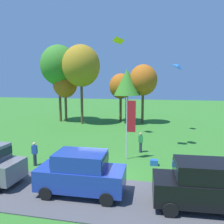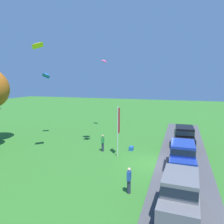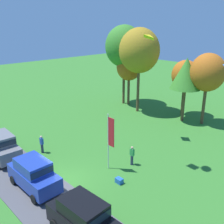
{
  "view_description": "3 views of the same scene",
  "coord_description": "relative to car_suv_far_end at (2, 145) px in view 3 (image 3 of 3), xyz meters",
  "views": [
    {
      "loc": [
        2.98,
        -12.39,
        6.0
      ],
      "look_at": [
        -0.61,
        5.55,
        3.41
      ],
      "focal_mm": 35.0,
      "sensor_mm": 36.0,
      "label": 1
    },
    {
      "loc": [
        -18.11,
        -1.75,
        7.23
      ],
      "look_at": [
        -0.29,
        3.96,
        4.4
      ],
      "focal_mm": 35.0,
      "sensor_mm": 36.0,
      "label": 2
    },
    {
      "loc": [
        14.91,
        -9.19,
        11.62
      ],
      "look_at": [
        1.97,
        3.17,
        5.39
      ],
      "focal_mm": 42.0,
      "sensor_mm": 36.0,
      "label": 3
    }
  ],
  "objects": [
    {
      "name": "tree_left_of_center",
      "position": [
        5.85,
        19.8,
        4.53
      ],
      "size": [
        3.64,
        3.64,
        7.68
      ],
      "color": "brown",
      "rests_on": "ground"
    },
    {
      "name": "car_suv_far_end",
      "position": [
        0.0,
        0.0,
        0.0
      ],
      "size": [
        4.68,
        2.21,
        2.28
      ],
      "color": "slate",
      "rests_on": "ground"
    },
    {
      "name": "flag_banner",
      "position": [
        7.92,
        5.67,
        1.75
      ],
      "size": [
        0.71,
        0.08,
        4.81
      ],
      "color": "silver",
      "rests_on": "ground"
    },
    {
      "name": "car_suv_mid_row",
      "position": [
        12.07,
        -0.29,
        0.0
      ],
      "size": [
        4.69,
        2.24,
        2.28
      ],
      "color": "black",
      "rests_on": "ground"
    },
    {
      "name": "pavement_strip",
      "position": [
        6.81,
        -0.23,
        -1.27
      ],
      "size": [
        36.0,
        4.4,
        0.06
      ],
      "primitive_type": "cube",
      "color": "#4C4C51",
      "rests_on": "ground"
    },
    {
      "name": "tree_far_right",
      "position": [
        4.69,
        21.58,
        3.94
      ],
      "size": [
        3.38,
        3.38,
        7.13
      ],
      "color": "brown",
      "rests_on": "ground"
    },
    {
      "name": "kite_diamond_low_drifter",
      "position": [
        5.86,
        12.71,
        8.99
      ],
      "size": [
        1.12,
        1.18,
        0.67
      ],
      "primitive_type": "pyramid",
      "rotation": [
        -0.42,
        0.0,
        6.13
      ],
      "color": "yellow"
    },
    {
      "name": "tree_far_left",
      "position": [
        8.01,
        20.67,
        4.83
      ],
      "size": [
        3.94,
        3.94,
        8.32
      ],
      "color": "brown",
      "rests_on": "ground"
    },
    {
      "name": "person_watching_sky",
      "position": [
        1.44,
        3.09,
        -0.42
      ],
      "size": [
        0.36,
        0.24,
        1.71
      ],
      "color": "#2D334C",
      "rests_on": "ground"
    },
    {
      "name": "tree_lone_near",
      "position": [
        -0.34,
        18.56,
        6.76
      ],
      "size": [
        5.18,
        5.18,
        10.93
      ],
      "color": "brown",
      "rests_on": "ground"
    },
    {
      "name": "ground_plane",
      "position": [
        6.81,
        1.89,
        -1.3
      ],
      "size": [
        120.0,
        120.0,
        0.0
      ],
      "primitive_type": "plane",
      "color": "#337528"
    },
    {
      "name": "tree_center_back",
      "position": [
        -3.38,
        20.0,
        4.17
      ],
      "size": [
        3.53,
        3.53,
        7.45
      ],
      "color": "brown",
      "rests_on": "ground"
    },
    {
      "name": "cooler_box",
      "position": [
        9.81,
        4.82,
        -1.1
      ],
      "size": [
        0.56,
        0.4,
        0.4
      ],
      "primitive_type": "cube",
      "color": "blue",
      "rests_on": "ground"
    },
    {
      "name": "car_suv_near_entrance",
      "position": [
        6.04,
        -0.12,
        0.0
      ],
      "size": [
        4.63,
        2.11,
        2.28
      ],
      "color": "#1E389E",
      "rests_on": "ground"
    },
    {
      "name": "person_beside_suv",
      "position": [
        8.65,
        7.52,
        -0.42
      ],
      "size": [
        0.36,
        0.24,
        1.71
      ],
      "color": "#2D334C",
      "rests_on": "ground"
    },
    {
      "name": "tree_right_of_center",
      "position": [
        -4.17,
        19.79,
        6.97
      ],
      "size": [
        5.31,
        5.31,
        11.21
      ],
      "color": "brown",
      "rests_on": "ground"
    }
  ]
}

